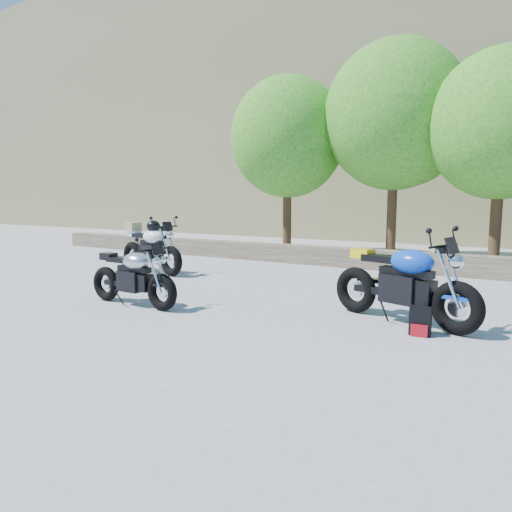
# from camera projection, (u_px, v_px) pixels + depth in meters

# --- Properties ---
(ground) EXTENTS (90.00, 90.00, 0.00)m
(ground) POSITION_uv_depth(u_px,v_px,m) (215.00, 305.00, 7.71)
(ground) COLOR gray
(ground) RESTS_ON ground
(stone_wall) EXTENTS (22.00, 0.55, 0.50)m
(stone_wall) POSITION_uv_depth(u_px,v_px,m) (338.00, 257.00, 12.30)
(stone_wall) COLOR #453E2E
(stone_wall) RESTS_ON ground
(tree_decid_left) EXTENTS (3.67, 3.67, 5.62)m
(tree_decid_left) POSITION_uv_depth(u_px,v_px,m) (290.00, 142.00, 14.53)
(tree_decid_left) COLOR #382314
(tree_decid_left) RESTS_ON ground
(tree_decid_mid) EXTENTS (4.08, 4.08, 6.24)m
(tree_decid_mid) POSITION_uv_depth(u_px,v_px,m) (398.00, 121.00, 13.08)
(tree_decid_mid) COLOR #382314
(tree_decid_mid) RESTS_ON ground
(tree_decid_right) EXTENTS (3.54, 3.54, 5.41)m
(tree_decid_right) POSITION_uv_depth(u_px,v_px,m) (506.00, 129.00, 11.16)
(tree_decid_right) COLOR #382314
(tree_decid_right) RESTS_ON ground
(silver_bike) EXTENTS (1.98, 0.63, 0.99)m
(silver_bike) POSITION_uv_depth(u_px,v_px,m) (133.00, 277.00, 7.63)
(silver_bike) COLOR black
(silver_bike) RESTS_ON ground
(white_bike) EXTENTS (2.32, 0.77, 1.29)m
(white_bike) POSITION_uv_depth(u_px,v_px,m) (151.00, 247.00, 11.15)
(white_bike) COLOR black
(white_bike) RESTS_ON ground
(blue_bike) EXTENTS (2.30, 0.96, 1.18)m
(blue_bike) POSITION_uv_depth(u_px,v_px,m) (403.00, 284.00, 6.54)
(blue_bike) COLOR black
(blue_bike) RESTS_ON ground
(backpack) EXTENTS (0.29, 0.26, 0.37)m
(backpack) POSITION_uv_depth(u_px,v_px,m) (420.00, 322.00, 5.99)
(backpack) COLOR black
(backpack) RESTS_ON ground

